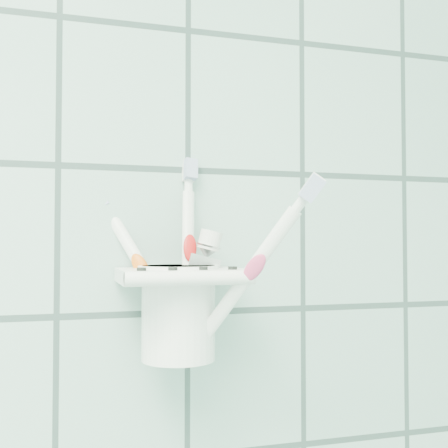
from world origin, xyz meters
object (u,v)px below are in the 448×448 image
at_px(holder_bracket, 181,277).
at_px(toothpaste_tube, 183,279).
at_px(cup, 178,308).
at_px(toothbrush_blue, 188,247).
at_px(toothbrush_orange, 193,245).
at_px(toothbrush_pink, 193,250).

distance_m(holder_bracket, toothpaste_tube, 0.02).
xyz_separation_m(cup, toothbrush_blue, (0.01, -0.01, 0.06)).
height_order(toothbrush_blue, toothbrush_orange, toothbrush_orange).
height_order(cup, toothbrush_pink, toothbrush_pink).
relative_size(toothbrush_pink, toothbrush_blue, 0.93).
distance_m(toothbrush_pink, toothbrush_orange, 0.01).
bearing_deg(cup, toothbrush_blue, -52.96).
distance_m(toothbrush_orange, toothpaste_tube, 0.04).
relative_size(cup, toothbrush_pink, 0.49).
relative_size(toothbrush_blue, toothbrush_orange, 1.03).
bearing_deg(toothbrush_orange, toothpaste_tube, 110.52).
relative_size(toothbrush_orange, toothpaste_tube, 1.53).
bearing_deg(toothpaste_tube, toothbrush_orange, -75.95).
xyz_separation_m(toothbrush_blue, toothbrush_orange, (0.00, -0.01, 0.00)).
bearing_deg(holder_bracket, toothbrush_orange, -49.15).
height_order(cup, toothbrush_orange, toothbrush_orange).
distance_m(cup, toothbrush_blue, 0.06).
relative_size(holder_bracket, toothpaste_tube, 0.93).
distance_m(toothbrush_pink, toothbrush_blue, 0.01).
height_order(cup, toothbrush_blue, toothbrush_blue).
distance_m(cup, toothbrush_orange, 0.07).
xyz_separation_m(cup, toothbrush_pink, (0.01, -0.01, 0.06)).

